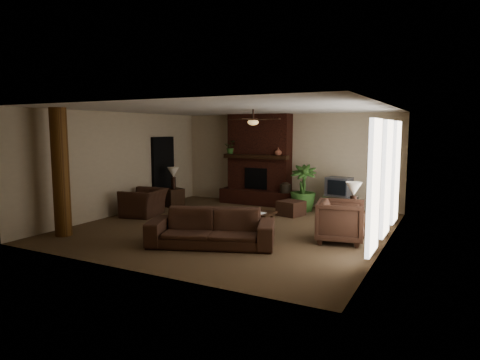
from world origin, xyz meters
The scene contains 23 objects.
room_shell centered at (0.00, 0.00, 1.40)m, with size 7.00×7.00×7.00m.
fireplace centered at (-0.80, 3.22, 1.16)m, with size 2.40×0.70×2.80m.
windows centered at (3.45, 0.20, 1.35)m, with size 0.08×3.65×2.35m.
log_column centered at (-2.95, -2.40, 1.40)m, with size 0.36×0.36×2.80m, color brown.
doorway centered at (-3.44, 1.80, 1.05)m, with size 0.10×1.00×2.10m, color black.
ceiling_fan centered at (0.40, 0.30, 2.53)m, with size 1.35×1.35×0.37m.
sofa centered at (0.38, -1.59, 0.49)m, with size 2.51×0.73×0.98m, color #3F271B.
armchair_left centered at (-2.78, 0.09, 0.48)m, with size 1.11×0.72×0.97m, color #3F271B.
armchair_right centered at (2.62, -0.10, 0.48)m, with size 0.93×0.88×0.96m, color #3F271B.
coffee_table centered at (0.42, 0.00, 0.37)m, with size 1.20×0.70×0.43m.
ottoman centered at (0.75, 1.96, 0.20)m, with size 0.60×0.60×0.40m, color #3F271B.
tv_stand centered at (1.88, 2.85, 0.25)m, with size 0.85×0.50×0.50m, color #AFAFB1.
tv centered at (1.84, 2.80, 0.76)m, with size 0.72×0.62×0.52m.
floor_vase centered at (0.19, 2.98, 0.43)m, with size 0.34×0.34×0.77m.
floor_plant centered at (0.83, 2.72, 0.37)m, with size 0.74×1.33×0.74m, color #335A24.
side_table_left centered at (-2.88, 1.56, 0.28)m, with size 0.50×0.50×0.55m, color black.
lamp_left centered at (-2.87, 1.56, 1.00)m, with size 0.42×0.42×0.65m.
side_table_right centered at (2.77, 0.46, 0.28)m, with size 0.50×0.50×0.55m, color black.
lamp_right centered at (2.74, 0.49, 1.00)m, with size 0.44×0.44×0.65m.
mantel_plant centered at (-1.69, 3.02, 1.72)m, with size 0.38×0.42×0.33m, color #335A24.
mantel_vase centered at (-0.05, 2.97, 1.67)m, with size 0.22×0.23×0.22m, color brown.
book_a centered at (0.15, 0.02, 0.57)m, with size 0.22×0.03×0.29m, color #999999.
book_b centered at (0.69, -0.15, 0.58)m, with size 0.21×0.02×0.29m, color #999999.
Camera 1 is at (4.71, -8.63, 2.34)m, focal length 31.33 mm.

